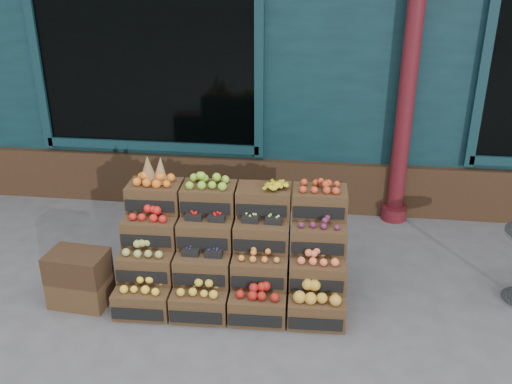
# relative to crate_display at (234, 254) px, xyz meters

# --- Properties ---
(ground) EXTENTS (60.00, 60.00, 0.00)m
(ground) POSITION_rel_crate_display_xyz_m (0.36, -0.40, -0.37)
(ground) COLOR #4A4A4D
(ground) RESTS_ON ground
(crate_display) EXTENTS (1.96, 1.01, 1.21)m
(crate_display) POSITION_rel_crate_display_xyz_m (0.00, 0.00, 0.00)
(crate_display) COLOR #402B19
(crate_display) RESTS_ON ground
(spare_crates) EXTENTS (0.52, 0.38, 0.49)m
(spare_crates) POSITION_rel_crate_display_xyz_m (-1.29, -0.35, -0.13)
(spare_crates) COLOR #402B19
(spare_crates) RESTS_ON ground
(shopkeeper) EXTENTS (0.79, 0.64, 1.86)m
(shopkeeper) POSITION_rel_crate_display_xyz_m (-1.16, 2.48, 0.56)
(shopkeeper) COLOR #14481F
(shopkeeper) RESTS_ON ground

